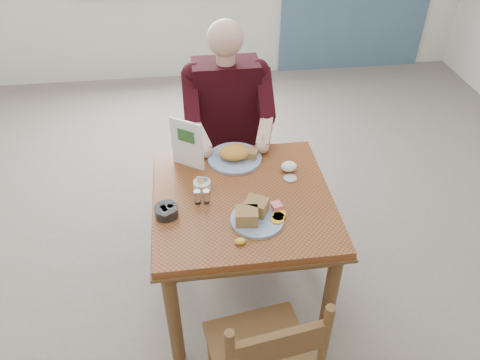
{
  "coord_description": "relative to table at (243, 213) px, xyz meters",
  "views": [
    {
      "loc": [
        -0.24,
        -1.79,
        2.28
      ],
      "look_at": [
        -0.01,
        0.0,
        0.86
      ],
      "focal_mm": 35.0,
      "sensor_mm": 36.0,
      "label": 1
    }
  ],
  "objects": [
    {
      "name": "floor",
      "position": [
        0.0,
        0.0,
        -0.64
      ],
      "size": [
        6.0,
        6.0,
        0.0
      ],
      "primitive_type": "plane",
      "color": "#665B52",
      "rests_on": "ground"
    },
    {
      "name": "lemon_wedge",
      "position": [
        -0.05,
        -0.32,
        0.13
      ],
      "size": [
        0.05,
        0.04,
        0.03
      ],
      "primitive_type": "ellipsoid",
      "rotation": [
        0.0,
        0.0,
        0.09
      ],
      "color": "gold",
      "rests_on": "table"
    },
    {
      "name": "napkin",
      "position": [
        0.28,
        0.18,
        0.14
      ],
      "size": [
        0.1,
        0.08,
        0.05
      ],
      "primitive_type": "ellipsoid",
      "rotation": [
        0.0,
        0.0,
        0.14
      ],
      "color": "white",
      "rests_on": "table"
    },
    {
      "name": "metal_dish",
      "position": [
        0.27,
        0.11,
        0.12
      ],
      "size": [
        0.09,
        0.09,
        0.01
      ],
      "primitive_type": "cylinder",
      "rotation": [
        0.0,
        0.0,
        0.36
      ],
      "color": "silver",
      "rests_on": "table"
    },
    {
      "name": "table",
      "position": [
        0.0,
        0.0,
        0.0
      ],
      "size": [
        0.92,
        0.92,
        0.75
      ],
      "color": "brown",
      "rests_on": "ground"
    },
    {
      "name": "chair_far",
      "position": [
        0.0,
        0.8,
        -0.16
      ],
      "size": [
        0.42,
        0.42,
        0.95
      ],
      "color": "brown",
      "rests_on": "ground"
    },
    {
      "name": "diner",
      "position": [
        0.0,
        0.71,
        0.17
      ],
      "size": [
        0.53,
        0.56,
        1.39
      ],
      "color": "gray",
      "rests_on": "chair_far"
    },
    {
      "name": "near_plate",
      "position": [
        0.04,
        -0.18,
        0.14
      ],
      "size": [
        0.31,
        0.31,
        0.09
      ],
      "color": "white",
      "rests_on": "table"
    },
    {
      "name": "far_plate",
      "position": [
        0.0,
        0.32,
        0.14
      ],
      "size": [
        0.39,
        0.39,
        0.08
      ],
      "color": "white",
      "rests_on": "table"
    },
    {
      "name": "caddy",
      "position": [
        -0.2,
        0.09,
        0.14
      ],
      "size": [
        0.11,
        0.11,
        0.07
      ],
      "color": "white",
      "rests_on": "table"
    },
    {
      "name": "shakers",
      "position": [
        -0.21,
        -0.02,
        0.15
      ],
      "size": [
        0.08,
        0.04,
        0.08
      ],
      "color": "white",
      "rests_on": "table"
    },
    {
      "name": "creamer",
      "position": [
        -0.38,
        -0.09,
        0.14
      ],
      "size": [
        0.14,
        0.14,
        0.05
      ],
      "color": "white",
      "rests_on": "table"
    },
    {
      "name": "menu",
      "position": [
        -0.26,
        0.3,
        0.25
      ],
      "size": [
        0.17,
        0.12,
        0.28
      ],
      "color": "white",
      "rests_on": "table"
    }
  ]
}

